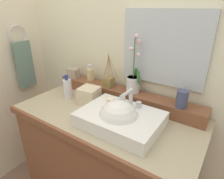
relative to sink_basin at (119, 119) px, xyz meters
The scene contains 15 objects.
wall_back 0.65m from the sink_basin, 106.75° to the left, with size 2.80×0.20×2.69m, color beige.
vanity_cabinet 0.50m from the sink_basin, 155.31° to the left, with size 1.20×0.60×0.87m.
back_ledge 0.32m from the sink_basin, 116.40° to the left, with size 1.13×0.13×0.09m, color brown.
sink_basin is the anchor object (origin of this frame).
soap_bar 0.17m from the sink_basin, 141.60° to the left, with size 0.07×0.04×0.02m, color beige.
potted_plant 0.33m from the sink_basin, 104.33° to the left, with size 0.11×0.10×0.40m.
soap_dispenser 0.56m from the sink_basin, 147.06° to the left, with size 0.06×0.06×0.13m.
tumbler_cup 0.38m from the sink_basin, 44.24° to the left, with size 0.07×0.07×0.11m, color #3E4462.
reed_diffuser 0.39m from the sink_basin, 134.44° to the left, with size 0.10×0.10×0.25m.
trinket_box 0.68m from the sink_basin, 156.85° to the left, with size 0.09×0.07×0.08m, color gray.
lotion_bottle 0.53m from the sink_basin, 169.47° to the left, with size 0.06×0.07×0.18m.
tissue_box 0.35m from the sink_basin, 160.07° to the left, with size 0.13×0.13×0.12m, color beige.
mirror 0.51m from the sink_basin, 76.20° to the left, with size 0.54×0.02×0.46m, color silver.
towel_ring 1.19m from the sink_basin, behind, with size 0.16×0.16×0.01m, color silver.
hand_towel 1.11m from the sink_basin, behind, with size 0.02×0.16×0.42m, color slate.
Camera 1 is at (0.63, -0.85, 1.50)m, focal length 30.40 mm.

